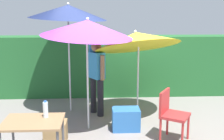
{
  "coord_description": "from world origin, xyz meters",
  "views": [
    {
      "loc": [
        -0.27,
        -5.06,
        2.22
      ],
      "look_at": [
        0.0,
        0.3,
        1.1
      ],
      "focal_mm": 44.88,
      "sensor_mm": 36.0,
      "label": 1
    }
  ],
  "objects_px": {
    "umbrella_yellow": "(68,12)",
    "crate_cardboard": "(56,132)",
    "umbrella_rainbow": "(137,40)",
    "bottle_water": "(46,109)",
    "folding_table": "(33,128)",
    "person_vendor": "(97,73)",
    "umbrella_orange": "(87,28)",
    "chair_plastic": "(171,112)",
    "cooler_box": "(126,119)"
  },
  "relations": [
    {
      "from": "umbrella_rainbow",
      "to": "folding_table",
      "type": "xyz_separation_m",
      "value": [
        -1.69,
        -2.16,
        -0.97
      ]
    },
    {
      "from": "umbrella_rainbow",
      "to": "umbrella_orange",
      "type": "relative_size",
      "value": 0.97
    },
    {
      "from": "umbrella_yellow",
      "to": "chair_plastic",
      "type": "distance_m",
      "value": 3.02
    },
    {
      "from": "chair_plastic",
      "to": "folding_table",
      "type": "xyz_separation_m",
      "value": [
        -2.14,
        -0.94,
        0.17
      ]
    },
    {
      "from": "umbrella_yellow",
      "to": "crate_cardboard",
      "type": "bearing_deg",
      "value": -93.84
    },
    {
      "from": "umbrella_orange",
      "to": "cooler_box",
      "type": "distance_m",
      "value": 1.86
    },
    {
      "from": "folding_table",
      "to": "bottle_water",
      "type": "height_order",
      "value": "bottle_water"
    },
    {
      "from": "umbrella_rainbow",
      "to": "cooler_box",
      "type": "distance_m",
      "value": 1.65
    },
    {
      "from": "person_vendor",
      "to": "cooler_box",
      "type": "xyz_separation_m",
      "value": [
        0.55,
        -0.86,
        -0.73
      ]
    },
    {
      "from": "umbrella_orange",
      "to": "bottle_water",
      "type": "xyz_separation_m",
      "value": [
        -0.54,
        -1.41,
        -1.03
      ]
    },
    {
      "from": "chair_plastic",
      "to": "cooler_box",
      "type": "height_order",
      "value": "chair_plastic"
    },
    {
      "from": "umbrella_orange",
      "to": "umbrella_yellow",
      "type": "distance_m",
      "value": 1.16
    },
    {
      "from": "umbrella_yellow",
      "to": "cooler_box",
      "type": "relative_size",
      "value": 4.68
    },
    {
      "from": "person_vendor",
      "to": "folding_table",
      "type": "height_order",
      "value": "person_vendor"
    },
    {
      "from": "chair_plastic",
      "to": "umbrella_yellow",
      "type": "bearing_deg",
      "value": 139.34
    },
    {
      "from": "cooler_box",
      "to": "umbrella_rainbow",
      "type": "bearing_deg",
      "value": 68.39
    },
    {
      "from": "umbrella_orange",
      "to": "cooler_box",
      "type": "xyz_separation_m",
      "value": [
        0.71,
        -0.1,
        -1.72
      ]
    },
    {
      "from": "umbrella_rainbow",
      "to": "cooler_box",
      "type": "bearing_deg",
      "value": -111.61
    },
    {
      "from": "cooler_box",
      "to": "crate_cardboard",
      "type": "relative_size",
      "value": 1.36
    },
    {
      "from": "umbrella_yellow",
      "to": "folding_table",
      "type": "xyz_separation_m",
      "value": [
        -0.25,
        -2.56,
        -1.53
      ]
    },
    {
      "from": "person_vendor",
      "to": "bottle_water",
      "type": "bearing_deg",
      "value": -107.85
    },
    {
      "from": "chair_plastic",
      "to": "crate_cardboard",
      "type": "xyz_separation_m",
      "value": [
        -2.0,
        -0.0,
        -0.32
      ]
    },
    {
      "from": "chair_plastic",
      "to": "umbrella_orange",
      "type": "bearing_deg",
      "value": 157.72
    },
    {
      "from": "person_vendor",
      "to": "folding_table",
      "type": "relative_size",
      "value": 2.35
    },
    {
      "from": "umbrella_rainbow",
      "to": "bottle_water",
      "type": "bearing_deg",
      "value": -127.08
    },
    {
      "from": "folding_table",
      "to": "umbrella_orange",
      "type": "bearing_deg",
      "value": 65.63
    },
    {
      "from": "folding_table",
      "to": "umbrella_yellow",
      "type": "bearing_deg",
      "value": 84.36
    },
    {
      "from": "chair_plastic",
      "to": "cooler_box",
      "type": "relative_size",
      "value": 1.71
    },
    {
      "from": "crate_cardboard",
      "to": "person_vendor",
      "type": "bearing_deg",
      "value": 62.38
    },
    {
      "from": "folding_table",
      "to": "chair_plastic",
      "type": "bearing_deg",
      "value": 23.74
    },
    {
      "from": "person_vendor",
      "to": "cooler_box",
      "type": "distance_m",
      "value": 1.25
    },
    {
      "from": "umbrella_rainbow",
      "to": "cooler_box",
      "type": "xyz_separation_m",
      "value": [
        -0.29,
        -0.73,
        -1.45
      ]
    },
    {
      "from": "umbrella_rainbow",
      "to": "umbrella_yellow",
      "type": "xyz_separation_m",
      "value": [
        -1.44,
        0.4,
        0.56
      ]
    },
    {
      "from": "crate_cardboard",
      "to": "bottle_water",
      "type": "height_order",
      "value": "bottle_water"
    },
    {
      "from": "cooler_box",
      "to": "bottle_water",
      "type": "relative_size",
      "value": 2.17
    },
    {
      "from": "chair_plastic",
      "to": "cooler_box",
      "type": "distance_m",
      "value": 0.94
    },
    {
      "from": "chair_plastic",
      "to": "folding_table",
      "type": "height_order",
      "value": "chair_plastic"
    },
    {
      "from": "umbrella_rainbow",
      "to": "cooler_box",
      "type": "relative_size",
      "value": 4.07
    },
    {
      "from": "crate_cardboard",
      "to": "folding_table",
      "type": "bearing_deg",
      "value": -98.71
    },
    {
      "from": "folding_table",
      "to": "crate_cardboard",
      "type": "bearing_deg",
      "value": 81.29
    },
    {
      "from": "person_vendor",
      "to": "bottle_water",
      "type": "height_order",
      "value": "person_vendor"
    },
    {
      "from": "umbrella_orange",
      "to": "chair_plastic",
      "type": "height_order",
      "value": "umbrella_orange"
    },
    {
      "from": "umbrella_yellow",
      "to": "cooler_box",
      "type": "bearing_deg",
      "value": -44.5
    },
    {
      "from": "umbrella_rainbow",
      "to": "bottle_water",
      "type": "height_order",
      "value": "umbrella_rainbow"
    },
    {
      "from": "chair_plastic",
      "to": "cooler_box",
      "type": "xyz_separation_m",
      "value": [
        -0.74,
        0.49,
        -0.3
      ]
    },
    {
      "from": "bottle_water",
      "to": "folding_table",
      "type": "bearing_deg",
      "value": -141.46
    },
    {
      "from": "umbrella_orange",
      "to": "crate_cardboard",
      "type": "height_order",
      "value": "umbrella_orange"
    },
    {
      "from": "person_vendor",
      "to": "folding_table",
      "type": "bearing_deg",
      "value": -110.38
    },
    {
      "from": "umbrella_yellow",
      "to": "person_vendor",
      "type": "relative_size",
      "value": 1.3
    },
    {
      "from": "umbrella_rainbow",
      "to": "crate_cardboard",
      "type": "height_order",
      "value": "umbrella_rainbow"
    }
  ]
}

